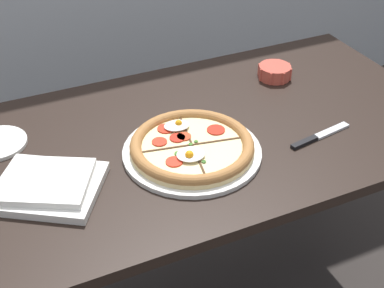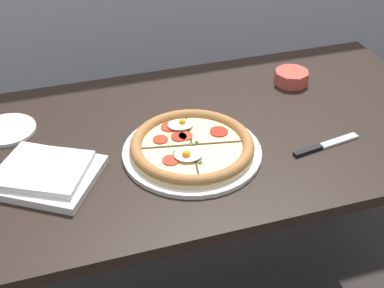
{
  "view_description": "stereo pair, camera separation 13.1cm",
  "coord_description": "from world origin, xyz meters",
  "px_view_note": "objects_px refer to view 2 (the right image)",
  "views": [
    {
      "loc": [
        -0.52,
        -1.05,
        1.54
      ],
      "look_at": [
        -0.08,
        -0.08,
        0.78
      ],
      "focal_mm": 50.0,
      "sensor_mm": 36.0,
      "label": 1
    },
    {
      "loc": [
        -0.4,
        -1.1,
        1.54
      ],
      "look_at": [
        -0.08,
        -0.08,
        0.78
      ],
      "focal_mm": 50.0,
      "sensor_mm": 36.0,
      "label": 2
    }
  ],
  "objects_px": {
    "knife_main": "(325,145)",
    "side_saucer": "(7,130)",
    "dining_table": "(209,164)",
    "napkin_folded": "(45,174)",
    "ramekin_bowl": "(291,77)",
    "pizza": "(192,147)"
  },
  "relations": [
    {
      "from": "knife_main",
      "to": "side_saucer",
      "type": "relative_size",
      "value": 1.29
    },
    {
      "from": "dining_table",
      "to": "napkin_folded",
      "type": "bearing_deg",
      "value": -169.9
    },
    {
      "from": "ramekin_bowl",
      "to": "knife_main",
      "type": "distance_m",
      "value": 0.33
    },
    {
      "from": "napkin_folded",
      "to": "side_saucer",
      "type": "bearing_deg",
      "value": 109.14
    },
    {
      "from": "dining_table",
      "to": "pizza",
      "type": "xyz_separation_m",
      "value": [
        -0.08,
        -0.08,
        0.13
      ]
    },
    {
      "from": "ramekin_bowl",
      "to": "side_saucer",
      "type": "xyz_separation_m",
      "value": [
        -0.83,
        -0.01,
        -0.02
      ]
    },
    {
      "from": "ramekin_bowl",
      "to": "side_saucer",
      "type": "bearing_deg",
      "value": -179.3
    },
    {
      "from": "dining_table",
      "to": "side_saucer",
      "type": "relative_size",
      "value": 8.9
    },
    {
      "from": "napkin_folded",
      "to": "dining_table",
      "type": "bearing_deg",
      "value": 10.1
    },
    {
      "from": "dining_table",
      "to": "knife_main",
      "type": "xyz_separation_m",
      "value": [
        0.26,
        -0.16,
        0.12
      ]
    },
    {
      "from": "side_saucer",
      "to": "pizza",
      "type": "bearing_deg",
      "value": -28.96
    },
    {
      "from": "pizza",
      "to": "knife_main",
      "type": "distance_m",
      "value": 0.34
    },
    {
      "from": "side_saucer",
      "to": "ramekin_bowl",
      "type": "bearing_deg",
      "value": 0.7
    },
    {
      "from": "dining_table",
      "to": "ramekin_bowl",
      "type": "distance_m",
      "value": 0.38
    },
    {
      "from": "napkin_folded",
      "to": "knife_main",
      "type": "xyz_separation_m",
      "value": [
        0.69,
        -0.08,
        -0.01
      ]
    },
    {
      "from": "ramekin_bowl",
      "to": "side_saucer",
      "type": "height_order",
      "value": "ramekin_bowl"
    },
    {
      "from": "knife_main",
      "to": "side_saucer",
      "type": "xyz_separation_m",
      "value": [
        -0.77,
        0.31,
        0.0
      ]
    },
    {
      "from": "pizza",
      "to": "side_saucer",
      "type": "distance_m",
      "value": 0.5
    },
    {
      "from": "pizza",
      "to": "knife_main",
      "type": "height_order",
      "value": "pizza"
    },
    {
      "from": "pizza",
      "to": "side_saucer",
      "type": "bearing_deg",
      "value": 151.04
    },
    {
      "from": "pizza",
      "to": "napkin_folded",
      "type": "relative_size",
      "value": 1.14
    },
    {
      "from": "pizza",
      "to": "ramekin_bowl",
      "type": "height_order",
      "value": "pizza"
    }
  ]
}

